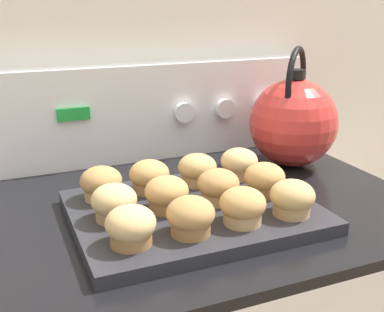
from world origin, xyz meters
TOP-DOWN VIEW (x-y plane):
  - wall_back at (0.00, 0.65)m, footprint 8.00×0.05m
  - control_panel at (0.00, 0.59)m, footprint 0.77×0.07m
  - muffin_pan at (-0.04, 0.25)m, footprint 0.40×0.31m
  - muffin_r0_c0 at (-0.17, 0.17)m, footprint 0.07×0.07m
  - muffin_r0_c1 at (-0.08, 0.16)m, footprint 0.07×0.07m
  - muffin_r0_c2 at (0.01, 0.16)m, footprint 0.07×0.07m
  - muffin_r0_c3 at (0.10, 0.16)m, footprint 0.07×0.07m
  - muffin_r1_c0 at (-0.17, 0.25)m, footprint 0.07×0.07m
  - muffin_r1_c1 at (-0.08, 0.25)m, footprint 0.07×0.07m
  - muffin_r1_c2 at (0.01, 0.25)m, footprint 0.07×0.07m
  - muffin_r1_c3 at (0.10, 0.25)m, footprint 0.07×0.07m
  - muffin_r2_c0 at (-0.17, 0.34)m, footprint 0.07×0.07m
  - muffin_r2_c1 at (-0.08, 0.34)m, footprint 0.07×0.07m
  - muffin_r2_c2 at (0.01, 0.34)m, footprint 0.07×0.07m
  - muffin_r2_c3 at (0.10, 0.34)m, footprint 0.07×0.07m
  - tea_kettle at (0.27, 0.42)m, footprint 0.20×0.19m

SIDE VIEW (x-z plane):
  - muffin_pan at x=-0.04m, z-range 0.93..0.95m
  - muffin_r0_c0 at x=-0.17m, z-range 0.95..1.01m
  - muffin_r0_c1 at x=-0.08m, z-range 0.95..1.01m
  - muffin_r0_c2 at x=0.01m, z-range 0.95..1.01m
  - muffin_r0_c3 at x=0.10m, z-range 0.95..1.01m
  - muffin_r1_c0 at x=-0.17m, z-range 0.95..1.01m
  - muffin_r1_c1 at x=-0.08m, z-range 0.95..1.01m
  - muffin_r1_c2 at x=0.01m, z-range 0.95..1.01m
  - muffin_r1_c3 at x=0.10m, z-range 0.95..1.01m
  - muffin_r2_c0 at x=-0.17m, z-range 0.95..1.01m
  - muffin_r2_c1 at x=-0.08m, z-range 0.95..1.01m
  - muffin_r2_c2 at x=0.01m, z-range 0.95..1.01m
  - muffin_r2_c3 at x=0.10m, z-range 0.95..1.01m
  - tea_kettle at x=0.27m, z-range 0.90..1.16m
  - control_panel at x=0.00m, z-range 0.93..1.15m
  - wall_back at x=0.00m, z-range 0.00..2.40m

